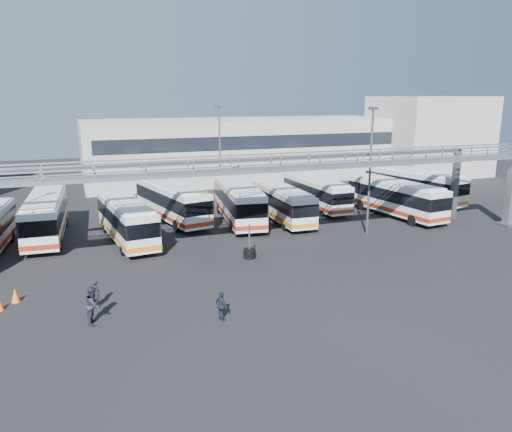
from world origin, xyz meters
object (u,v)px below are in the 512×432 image
object	(u,v)px
bus_6	(282,202)
pedestrian_b	(94,305)
bus_5	(238,200)
bus_9	(414,185)
bus_2	(46,215)
cone_left	(15,295)
pedestrian_d	(221,306)
bus_7	(316,192)
bus_4	(172,200)
pedestrian_a	(96,293)
light_pole_mid	(370,165)
light_pole_back	(220,150)
tire_stack	(249,253)
bus_3	(126,219)
bus_8	(396,197)

from	to	relation	value
bus_6	pedestrian_b	distance (m)	23.39
bus_6	bus_5	bearing A→B (deg)	165.39
bus_9	bus_6	bearing A→B (deg)	176.94
bus_2	cone_left	world-z (taller)	bus_2
pedestrian_d	bus_9	bearing A→B (deg)	-72.11
bus_7	bus_5	bearing A→B (deg)	-167.09
bus_5	cone_left	world-z (taller)	bus_5
bus_5	pedestrian_d	world-z (taller)	bus_5
bus_4	pedestrian_a	bearing A→B (deg)	-125.20
pedestrian_b	bus_6	bearing A→B (deg)	-30.03
light_pole_mid	bus_7	size ratio (longest dim) A/B	0.99
bus_2	bus_6	bearing A→B (deg)	-0.59
light_pole_back	pedestrian_b	size ratio (longest dim) A/B	5.32
light_pole_back	bus_5	xyz separation A→B (m)	(-0.52, -7.34, -3.78)
bus_5	tire_stack	xyz separation A→B (m)	(-2.60, -10.16, -1.54)
bus_3	bus_8	distance (m)	24.53
bus_5	tire_stack	world-z (taller)	bus_5
pedestrian_a	light_pole_back	bearing A→B (deg)	-48.20
bus_2	bus_4	xyz separation A→B (m)	(10.44, 2.09, 0.01)
light_pole_back	bus_9	xyz separation A→B (m)	(19.49, -5.94, -3.79)
bus_3	bus_9	xyz separation A→B (m)	(30.10, 4.27, 0.14)
bus_5	cone_left	size ratio (longest dim) A/B	15.12
light_pole_back	pedestrian_d	size ratio (longest dim) A/B	6.62
pedestrian_b	tire_stack	xyz separation A→B (m)	(10.70, 6.92, -0.55)
cone_left	tire_stack	size ratio (longest dim) A/B	0.32
light_pole_mid	bus_8	distance (m)	8.38
bus_2	cone_left	xyz separation A→B (m)	(-1.25, -13.02, -1.50)
pedestrian_a	cone_left	distance (m)	4.71
pedestrian_a	bus_4	bearing A→B (deg)	-40.49
light_pole_back	bus_8	xyz separation A→B (m)	(13.93, -10.51, -3.87)
bus_3	bus_7	bearing A→B (deg)	8.81
bus_6	bus_7	distance (m)	6.16
pedestrian_d	bus_8	bearing A→B (deg)	-72.80
bus_3	bus_4	bearing A→B (deg)	42.14
bus_2	bus_8	bearing A→B (deg)	-3.09
bus_6	bus_3	bearing A→B (deg)	-170.83
cone_left	bus_4	bearing A→B (deg)	52.28
bus_9	pedestrian_d	xyz separation A→B (m)	(-27.30, -20.44, -1.16)
bus_7	pedestrian_b	world-z (taller)	bus_7
bus_7	bus_8	world-z (taller)	bus_8
bus_5	pedestrian_a	bearing A→B (deg)	-123.13
pedestrian_d	bus_5	bearing A→B (deg)	-39.87
bus_9	bus_3	bearing A→B (deg)	176.14
bus_5	light_pole_back	bearing A→B (deg)	93.74
bus_5	bus_2	bearing A→B (deg)	-172.81
light_pole_mid	bus_2	distance (m)	25.99
light_pole_mid	light_pole_back	size ratio (longest dim) A/B	1.00
bus_7	pedestrian_b	bearing A→B (deg)	-140.20
pedestrian_a	bus_5	bearing A→B (deg)	-57.89
bus_7	bus_9	bearing A→B (deg)	-5.59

